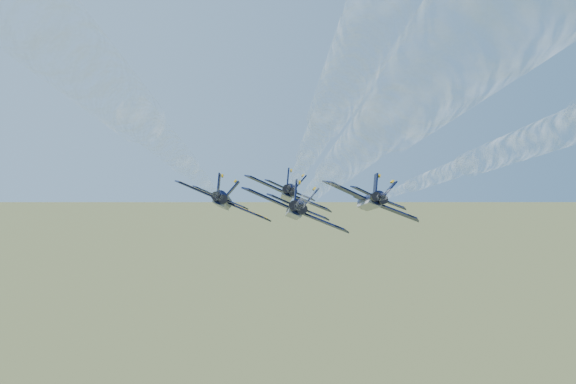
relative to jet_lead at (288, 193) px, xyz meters
name	(u,v)px	position (x,y,z in m)	size (l,w,h in m)	color
jet_lead	(288,193)	(0.00, 0.00, 0.00)	(12.95, 18.99, 6.44)	black
jet_left	(223,200)	(-12.60, -6.13, 0.00)	(12.95, 18.99, 6.44)	black
jet_right	(370,201)	(6.55, -14.67, 0.00)	(12.95, 18.99, 6.44)	black
jet_slot	(295,209)	(-7.39, -20.07, 0.00)	(12.95, 18.99, 6.44)	black
smoke_trail_lead	(288,277)	(-24.01, -57.52, 0.04)	(34.12, 77.58, 3.12)	white
smoke_trail_left	(126,317)	(-36.61, -63.65, 0.04)	(34.12, 77.58, 3.12)	white
smoke_trail_right	(496,319)	(-17.46, -72.19, 0.04)	(34.12, 77.58, 3.12)	white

